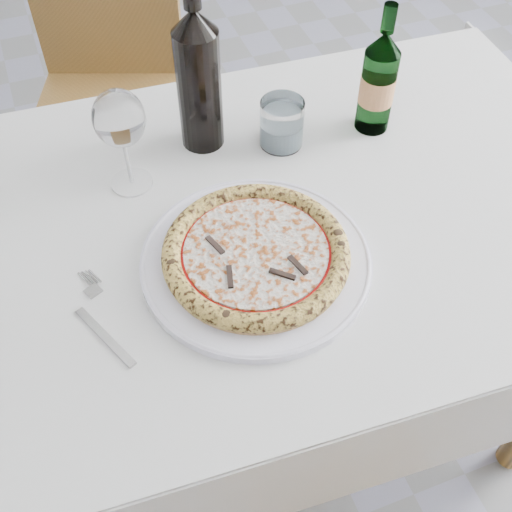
% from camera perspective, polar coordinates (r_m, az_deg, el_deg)
% --- Properties ---
extents(floor, '(5.00, 6.00, 0.02)m').
position_cam_1_polar(floor, '(1.66, 6.56, -16.94)').
color(floor, slate).
rests_on(floor, ground).
extents(dining_table, '(1.38, 0.86, 0.76)m').
position_cam_1_polar(dining_table, '(1.11, -1.82, -0.16)').
color(dining_table, olive).
rests_on(dining_table, floor).
extents(chair_far, '(0.49, 0.49, 0.93)m').
position_cam_1_polar(chair_far, '(1.80, -12.95, 15.89)').
color(chair_far, olive).
rests_on(chair_far, floor).
extents(plate, '(0.35, 0.35, 0.02)m').
position_cam_1_polar(plate, '(0.97, -0.00, -0.43)').
color(plate, white).
rests_on(plate, dining_table).
extents(pizza, '(0.28, 0.28, 0.03)m').
position_cam_1_polar(pizza, '(0.95, -0.00, 0.24)').
color(pizza, tan).
rests_on(pizza, plate).
extents(fork, '(0.06, 0.18, 0.00)m').
position_cam_1_polar(fork, '(0.93, -13.60, -5.66)').
color(fork, '#9D9D9D').
rests_on(fork, dining_table).
extents(wine_glass, '(0.08, 0.08, 0.18)m').
position_cam_1_polar(wine_glass, '(1.03, -12.05, 11.68)').
color(wine_glass, silver).
rests_on(wine_glass, dining_table).
extents(tumbler, '(0.08, 0.08, 0.09)m').
position_cam_1_polar(tumbler, '(1.15, 2.29, 11.47)').
color(tumbler, white).
rests_on(tumbler, dining_table).
extents(beer_bottle, '(0.06, 0.06, 0.24)m').
position_cam_1_polar(beer_bottle, '(1.17, 10.81, 14.97)').
color(beer_bottle, '#39683D').
rests_on(beer_bottle, dining_table).
extents(wine_bottle, '(0.08, 0.08, 0.31)m').
position_cam_1_polar(wine_bottle, '(1.10, -5.14, 15.48)').
color(wine_bottle, black).
rests_on(wine_bottle, dining_table).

